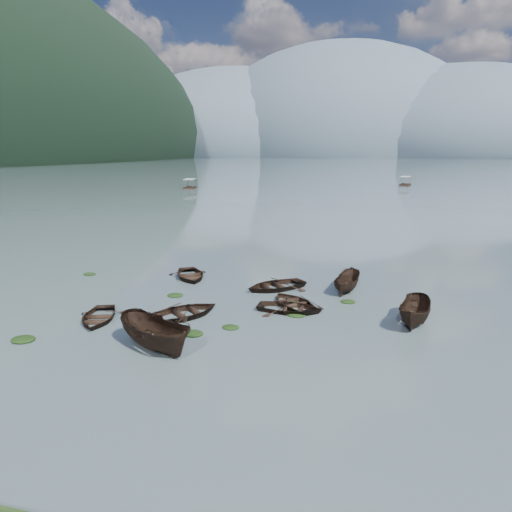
% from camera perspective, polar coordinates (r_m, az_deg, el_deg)
% --- Properties ---
extents(ground_plane, '(2400.00, 2400.00, 0.00)m').
position_cam_1_polar(ground_plane, '(22.99, -7.52, -11.42)').
color(ground_plane, '#4C5C5F').
extents(haze_mtn_a, '(520.00, 520.00, 280.00)m').
position_cam_1_polar(haze_mtn_a, '(957.70, -2.06, 12.37)').
color(haze_mtn_a, '#475666').
rests_on(haze_mtn_a, ground).
extents(haze_mtn_b, '(520.00, 520.00, 340.00)m').
position_cam_1_polar(haze_mtn_b, '(921.95, 10.24, 12.15)').
color(haze_mtn_b, '#475666').
rests_on(haze_mtn_b, ground).
extents(haze_mtn_c, '(520.00, 520.00, 260.00)m').
position_cam_1_polar(haze_mtn_c, '(928.87, 22.88, 11.37)').
color(haze_mtn_c, '#475666').
rests_on(haze_mtn_c, ground).
extents(rowboat_0, '(3.83, 4.49, 0.79)m').
position_cam_1_polar(rowboat_0, '(27.88, -19.11, -7.60)').
color(rowboat_0, black).
rests_on(rowboat_0, ground).
extents(rowboat_1, '(5.22, 5.39, 0.91)m').
position_cam_1_polar(rowboat_1, '(27.25, -8.99, -7.50)').
color(rowboat_1, black).
rests_on(rowboat_1, ground).
extents(rowboat_2, '(5.26, 4.05, 1.92)m').
position_cam_1_polar(rowboat_2, '(23.24, -12.33, -11.35)').
color(rowboat_2, black).
rests_on(rowboat_2, ground).
extents(rowboat_3, '(4.76, 4.90, 0.83)m').
position_cam_1_polar(rowboat_3, '(28.81, 4.74, -6.24)').
color(rowboat_3, black).
rests_on(rowboat_3, ground).
extents(rowboat_4, '(4.04, 2.92, 0.83)m').
position_cam_1_polar(rowboat_4, '(27.83, 4.25, -6.93)').
color(rowboat_4, black).
rests_on(rowboat_4, ground).
extents(rowboat_5, '(2.44, 4.49, 1.64)m').
position_cam_1_polar(rowboat_5, '(27.37, 19.21, -7.99)').
color(rowboat_5, black).
rests_on(rowboat_5, ground).
extents(rowboat_6, '(4.77, 5.18, 0.88)m').
position_cam_1_polar(rowboat_6, '(35.22, -8.24, -2.75)').
color(rowboat_6, black).
rests_on(rowboat_6, ground).
extents(rowboat_7, '(5.39, 5.32, 0.92)m').
position_cam_1_polar(rowboat_7, '(32.19, 2.46, -4.13)').
color(rowboat_7, black).
rests_on(rowboat_7, ground).
extents(rowboat_8, '(2.10, 4.00, 1.47)m').
position_cam_1_polar(rowboat_8, '(32.36, 11.21, -4.28)').
color(rowboat_8, black).
rests_on(rowboat_8, ground).
extents(weed_clump_0, '(1.26, 1.03, 0.27)m').
position_cam_1_polar(weed_clump_0, '(26.51, -27.08, -9.42)').
color(weed_clump_0, black).
rests_on(weed_clump_0, ground).
extents(weed_clump_1, '(0.96, 0.77, 0.21)m').
position_cam_1_polar(weed_clump_1, '(25.31, -3.19, -8.99)').
color(weed_clump_1, black).
rests_on(weed_clump_1, ground).
extents(weed_clump_2, '(1.16, 0.93, 0.25)m').
position_cam_1_polar(weed_clump_2, '(24.66, -7.92, -9.70)').
color(weed_clump_2, black).
rests_on(weed_clump_2, ground).
extents(weed_clump_3, '(1.00, 0.84, 0.22)m').
position_cam_1_polar(weed_clump_3, '(29.05, 4.25, -6.06)').
color(weed_clump_3, black).
rests_on(weed_clump_3, ground).
extents(weed_clump_4, '(1.10, 0.88, 0.23)m').
position_cam_1_polar(weed_clump_4, '(27.16, 5.06, -7.46)').
color(weed_clump_4, black).
rests_on(weed_clump_4, ground).
extents(weed_clump_5, '(1.02, 0.83, 0.22)m').
position_cam_1_polar(weed_clump_5, '(38.09, -20.09, -2.22)').
color(weed_clump_5, black).
rests_on(weed_clump_5, ground).
extents(weed_clump_6, '(1.07, 0.89, 0.22)m').
position_cam_1_polar(weed_clump_6, '(31.08, -10.05, -4.95)').
color(weed_clump_6, black).
rests_on(weed_clump_6, ground).
extents(weed_clump_7, '(0.97, 0.77, 0.21)m').
position_cam_1_polar(weed_clump_7, '(29.95, 11.44, -5.70)').
color(weed_clump_7, black).
rests_on(weed_clump_7, ground).
extents(pontoon_left, '(3.79, 6.53, 2.35)m').
position_cam_1_polar(pontoon_left, '(121.97, -8.26, 8.37)').
color(pontoon_left, black).
rests_on(pontoon_left, ground).
extents(pontoon_centre, '(3.75, 6.61, 2.39)m').
position_cam_1_polar(pontoon_centre, '(138.91, 18.13, 8.41)').
color(pontoon_centre, black).
rests_on(pontoon_centre, ground).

